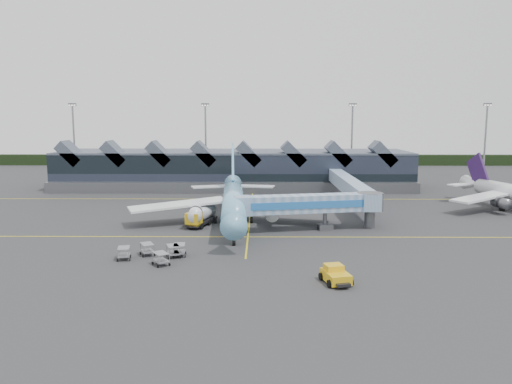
{
  "coord_description": "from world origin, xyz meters",
  "views": [
    {
      "loc": [
        1.91,
        -82.15,
        17.91
      ],
      "look_at": [
        1.12,
        5.01,
        5.0
      ],
      "focal_mm": 35.0,
      "sensor_mm": 36.0,
      "label": 1
    }
  ],
  "objects_px": {
    "fuel_truck": "(202,215)",
    "main_airliner": "(233,200)",
    "pushback_tug": "(336,275)",
    "jet_bridge": "(319,204)"
  },
  "relations": [
    {
      "from": "main_airliner",
      "to": "fuel_truck",
      "type": "bearing_deg",
      "value": -162.78
    },
    {
      "from": "fuel_truck",
      "to": "pushback_tug",
      "type": "distance_m",
      "value": 34.9
    },
    {
      "from": "fuel_truck",
      "to": "main_airliner",
      "type": "bearing_deg",
      "value": 37.52
    },
    {
      "from": "main_airliner",
      "to": "pushback_tug",
      "type": "xyz_separation_m",
      "value": [
        12.93,
        -31.77,
        -3.07
      ]
    },
    {
      "from": "main_airliner",
      "to": "pushback_tug",
      "type": "height_order",
      "value": "main_airliner"
    },
    {
      "from": "main_airliner",
      "to": "pushback_tug",
      "type": "distance_m",
      "value": 34.43
    },
    {
      "from": "main_airliner",
      "to": "jet_bridge",
      "type": "relative_size",
      "value": 1.7
    },
    {
      "from": "jet_bridge",
      "to": "fuel_truck",
      "type": "relative_size",
      "value": 2.68
    },
    {
      "from": "jet_bridge",
      "to": "fuel_truck",
      "type": "xyz_separation_m",
      "value": [
        -19.29,
        3.44,
        -2.46
      ]
    },
    {
      "from": "pushback_tug",
      "to": "fuel_truck",
      "type": "bearing_deg",
      "value": 107.64
    }
  ]
}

